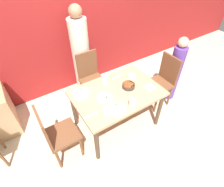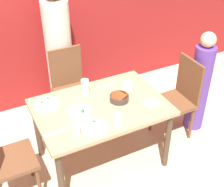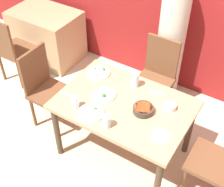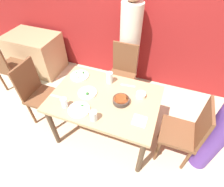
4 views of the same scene
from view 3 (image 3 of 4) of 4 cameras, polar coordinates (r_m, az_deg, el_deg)
The scene contains 19 objects.
ground_plane at distance 3.43m, azimuth 1.97°, elevation -10.48°, with size 10.00×10.00×0.00m, color beige.
dining_table at distance 2.96m, azimuth 2.25°, elevation -3.01°, with size 1.24×0.86×0.72m.
chair_adult_spot at distance 3.57m, azimuth 8.07°, elevation 3.26°, with size 0.40×0.40×0.95m.
chair_child_spot at distance 2.88m, azimuth 19.40°, elevation -11.66°, with size 0.40×0.40×0.95m.
chair_empty_left at distance 3.46m, azimuth -12.08°, elevation 1.17°, with size 0.40×0.40×0.95m.
person_adult at distance 3.67m, azimuth 10.69°, elevation 8.99°, with size 0.31×0.31×1.63m.
bowl_curry at distance 2.81m, azimuth 5.74°, elevation -2.91°, with size 0.19×0.19×0.06m.
plate_rice_adult at distance 2.96m, azimuth -1.51°, elevation -0.18°, with size 0.22×0.22×0.05m.
plate_rice_child at distance 2.79m, azimuth -3.74°, elevation -3.52°, with size 0.24×0.24×0.05m.
plate_noodles at distance 3.22m, azimuth -2.51°, elevation 3.89°, with size 0.24×0.24×0.05m.
bowl_rice_small at distance 2.87m, azimuth 10.55°, elevation -2.33°, with size 0.11×0.11×0.05m.
glass_water_tall at distance 2.65m, azimuth -1.02°, elevation -5.14°, with size 0.08×0.08×0.12m.
glass_water_short at distance 3.04m, azimuth 4.21°, elevation 2.49°, with size 0.08×0.08×0.15m.
glass_water_center at distance 2.84m, azimuth -6.72°, elevation -1.59°, with size 0.07×0.07×0.12m.
napkin_folded at distance 2.65m, azimuth 8.86°, elevation -7.71°, with size 0.14×0.14×0.01m.
fork_steel at distance 3.01m, azimuth -7.98°, elevation -0.16°, with size 0.18×0.03×0.01m.
spoon_steel at distance 3.02m, azimuth 8.20°, elevation 0.09°, with size 0.18×0.04×0.01m.
background_table at distance 4.62m, azimuth -11.77°, elevation 10.40°, with size 0.93×0.63×0.72m.
chair_background at distance 4.18m, azimuth -17.98°, elevation 7.87°, with size 0.40×0.40×0.95m.
Camera 3 is at (1.01, -1.83, 2.73)m, focal length 50.00 mm.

